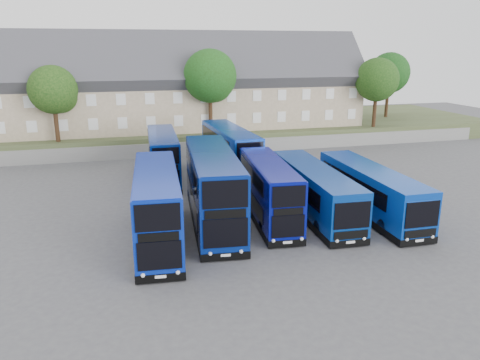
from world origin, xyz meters
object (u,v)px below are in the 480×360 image
at_px(tree_mid, 211,78).
at_px(tree_east, 378,81).
at_px(coach_east_a, 314,192).
at_px(dd_front_left, 157,208).
at_px(dd_front_mid, 213,189).
at_px(tree_far, 390,74).
at_px(tree_west, 55,91).

relative_size(tree_mid, tree_east, 1.12).
bearing_deg(coach_east_a, tree_east, 54.14).
relative_size(dd_front_left, tree_east, 1.36).
xyz_separation_m(dd_front_mid, tree_east, (24.50, 21.58, 5.03)).
bearing_deg(dd_front_left, tree_mid, 75.47).
height_order(dd_front_left, coach_east_a, dd_front_left).
xyz_separation_m(dd_front_left, tree_far, (34.33, 30.72, 5.59)).
height_order(tree_east, tree_far, tree_far).
bearing_deg(dd_front_mid, tree_east, 46.85).
bearing_deg(dd_front_mid, dd_front_left, -145.38).
bearing_deg(tree_mid, dd_front_left, -108.98).
bearing_deg(tree_east, dd_front_mid, -138.62).
bearing_deg(dd_front_left, tree_west, 112.37).
bearing_deg(dd_front_mid, coach_east_a, 4.44).
xyz_separation_m(tree_mid, tree_far, (26.00, 6.50, -0.34)).
bearing_deg(tree_mid, dd_front_mid, -101.51).
bearing_deg(tree_far, tree_mid, -165.96).
distance_m(tree_west, tree_east, 36.00).
xyz_separation_m(dd_front_left, dd_front_mid, (3.83, 2.14, 0.23)).
bearing_deg(tree_far, tree_west, -170.54).
relative_size(tree_west, tree_far, 0.88).
bearing_deg(tree_far, coach_east_a, -129.14).
xyz_separation_m(tree_east, tree_far, (6.00, 7.00, 0.34)).
height_order(coach_east_a, tree_west, tree_west).
relative_size(tree_west, tree_mid, 0.83).
distance_m(dd_front_left, tree_west, 25.41).
relative_size(dd_front_left, tree_west, 1.45).
distance_m(tree_mid, tree_far, 26.80).
xyz_separation_m(tree_west, tree_east, (36.00, 0.00, 0.34)).
distance_m(dd_front_mid, coach_east_a, 7.17).
bearing_deg(dd_front_mid, tree_west, 123.53).
relative_size(dd_front_mid, coach_east_a, 1.01).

